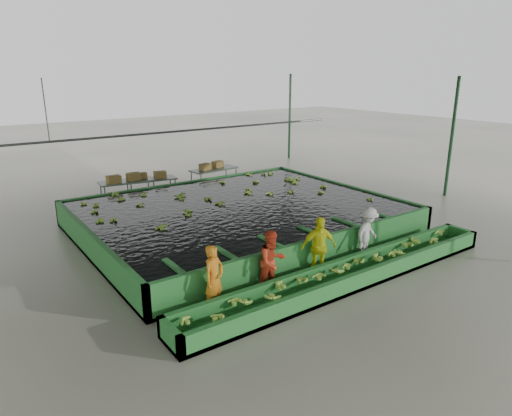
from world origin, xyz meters
TOP-DOWN VIEW (x-y plane):
  - ground at (0.00, 0.00)m, footprint 80.00×80.00m
  - shed_roof at (0.00, 0.00)m, footprint 20.00×22.00m
  - shed_posts at (0.00, 0.00)m, footprint 20.00×22.00m
  - flotation_tank at (0.00, 1.50)m, footprint 10.00×8.00m
  - tank_water at (0.00, 1.50)m, footprint 9.70×7.70m
  - sorting_trough at (0.00, -3.60)m, footprint 10.00×1.00m
  - cableway_rail at (0.00, 5.00)m, footprint 0.08×0.08m
  - rail_hanger_left at (-5.00, 5.00)m, footprint 0.04×0.04m
  - rail_hanger_right at (5.00, 5.00)m, footprint 0.04×0.04m
  - worker_a at (-3.48, -2.80)m, footprint 0.67×0.56m
  - worker_b at (-1.86, -2.80)m, footprint 0.77×0.60m
  - worker_c at (-0.34, -2.80)m, footprint 1.04×0.70m
  - worker_d at (1.53, -2.80)m, footprint 1.13×0.85m
  - packing_table_left at (-2.00, 6.63)m, footprint 2.23×1.06m
  - packing_table_mid at (-0.97, 6.65)m, footprint 2.12×1.09m
  - packing_table_right at (2.02, 6.64)m, footprint 2.24×1.09m
  - box_stack_left at (-2.15, 6.54)m, footprint 1.35×0.43m
  - box_stack_mid at (-1.01, 6.61)m, footprint 1.32×0.64m
  - box_stack_right at (1.95, 6.72)m, footprint 1.29×0.62m
  - floating_bananas at (0.00, 2.30)m, footprint 8.31×5.67m
  - trough_bananas at (0.00, -3.60)m, footprint 8.88×0.59m

SIDE VIEW (x-z plane):
  - ground at x=0.00m, z-range 0.00..0.00m
  - sorting_trough at x=0.00m, z-range 0.00..0.50m
  - trough_bananas at x=0.00m, z-range 0.34..0.46m
  - flotation_tank at x=0.00m, z-range 0.00..0.90m
  - packing_table_mid at x=-0.97m, z-range 0.00..0.92m
  - packing_table_left at x=-2.00m, z-range 0.00..0.98m
  - packing_table_right at x=2.02m, z-range 0.00..0.98m
  - worker_d at x=1.53m, z-range 0.00..1.56m
  - worker_a at x=-3.48m, z-range 0.00..1.57m
  - worker_b at x=-1.86m, z-range 0.00..1.57m
  - worker_c at x=-0.34m, z-range 0.00..1.64m
  - tank_water at x=0.00m, z-range 0.85..0.85m
  - floating_bananas at x=0.00m, z-range 0.79..0.91m
  - box_stack_mid at x=-1.01m, z-range 0.78..1.06m
  - box_stack_left at x=-2.15m, z-range 0.84..1.13m
  - box_stack_right at x=1.95m, z-range 0.85..1.12m
  - shed_posts at x=0.00m, z-range 0.00..5.00m
  - cableway_rail at x=0.00m, z-range -4.00..10.00m
  - rail_hanger_left at x=-5.00m, z-range 3.00..5.00m
  - rail_hanger_right at x=5.00m, z-range 3.00..5.00m
  - shed_roof at x=0.00m, z-range 4.98..5.02m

